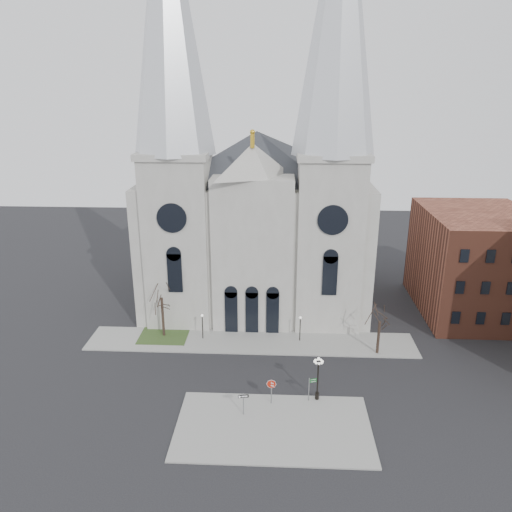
{
  "coord_description": "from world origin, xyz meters",
  "views": [
    {
      "loc": [
        3.27,
        -43.32,
        30.03
      ],
      "look_at": [
        0.78,
        8.0,
        12.27
      ],
      "focal_mm": 35.0,
      "sensor_mm": 36.0,
      "label": 1
    }
  ],
  "objects_px": {
    "stop_sign": "(271,387)",
    "one_way_sign": "(243,400)",
    "street_name_sign": "(310,387)",
    "globe_lamp": "(318,373)"
  },
  "relations": [
    {
      "from": "globe_lamp",
      "to": "one_way_sign",
      "type": "bearing_deg",
      "value": -158.49
    },
    {
      "from": "globe_lamp",
      "to": "street_name_sign",
      "type": "height_order",
      "value": "globe_lamp"
    },
    {
      "from": "street_name_sign",
      "to": "globe_lamp",
      "type": "bearing_deg",
      "value": 1.65
    },
    {
      "from": "stop_sign",
      "to": "one_way_sign",
      "type": "bearing_deg",
      "value": -119.57
    },
    {
      "from": "stop_sign",
      "to": "globe_lamp",
      "type": "bearing_deg",
      "value": 35.67
    },
    {
      "from": "stop_sign",
      "to": "street_name_sign",
      "type": "height_order",
      "value": "stop_sign"
    },
    {
      "from": "stop_sign",
      "to": "street_name_sign",
      "type": "relative_size",
      "value": 1.06
    },
    {
      "from": "stop_sign",
      "to": "globe_lamp",
      "type": "xyz_separation_m",
      "value": [
        4.56,
        0.92,
        1.08
      ]
    },
    {
      "from": "stop_sign",
      "to": "one_way_sign",
      "type": "xyz_separation_m",
      "value": [
        -2.62,
        -1.91,
        -0.34
      ]
    },
    {
      "from": "one_way_sign",
      "to": "stop_sign",
      "type": "bearing_deg",
      "value": 25.82
    }
  ]
}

